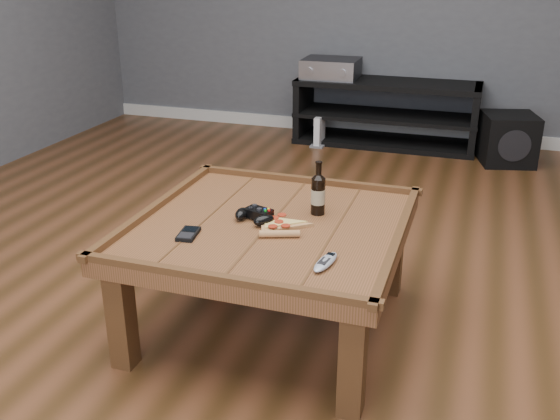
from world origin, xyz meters
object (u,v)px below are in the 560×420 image
(av_receiver, at_px, (331,68))
(media_console, at_px, (386,114))
(pizza_slice, at_px, (279,226))
(remote_control, at_px, (326,262))
(game_console, at_px, (319,132))
(game_controller, at_px, (255,215))
(beer_bottle, at_px, (318,193))
(smartphone, at_px, (188,234))
(subwoofer, at_px, (508,139))
(coffee_table, at_px, (271,237))

(av_receiver, bearing_deg, media_console, 0.08)
(pizza_slice, bearing_deg, remote_control, -64.39)
(av_receiver, relative_size, game_console, 1.83)
(game_controller, relative_size, av_receiver, 0.41)
(beer_bottle, relative_size, smartphone, 1.72)
(subwoofer, relative_size, game_console, 1.83)
(remote_control, bearing_deg, pizza_slice, 144.52)
(media_console, distance_m, remote_control, 3.04)
(remote_control, distance_m, subwoofer, 2.90)
(av_receiver, height_order, subwoofer, av_receiver)
(beer_bottle, bearing_deg, remote_control, -71.55)
(coffee_table, xyz_separation_m, smartphone, (-0.25, -0.20, 0.07))
(remote_control, bearing_deg, game_console, 114.35)
(pizza_slice, height_order, subwoofer, pizza_slice)
(media_console, bearing_deg, game_console, -157.59)
(game_controller, bearing_deg, subwoofer, 86.63)
(media_console, relative_size, subwoofer, 3.25)
(beer_bottle, height_order, pizza_slice, beer_bottle)
(beer_bottle, distance_m, game_controller, 0.26)
(coffee_table, relative_size, subwoofer, 2.39)
(game_console, bearing_deg, av_receiver, 82.78)
(media_console, distance_m, smartphone, 2.97)
(coffee_table, distance_m, smartphone, 0.33)
(remote_control, distance_m, av_receiver, 3.10)
(media_console, xyz_separation_m, subwoofer, (0.91, -0.20, -0.07))
(game_controller, distance_m, smartphone, 0.28)
(beer_bottle, xyz_separation_m, smartphone, (-0.39, -0.35, -0.08))
(av_receiver, bearing_deg, remote_control, -76.92)
(coffee_table, height_order, av_receiver, av_receiver)
(game_controller, xyz_separation_m, subwoofer, (0.98, 2.54, -0.30))
(media_console, xyz_separation_m, smartphone, (-0.25, -2.95, 0.21))
(pizza_slice, height_order, remote_control, pizza_slice)
(game_console, bearing_deg, subwoofer, 1.20)
(media_console, relative_size, remote_control, 8.56)
(av_receiver, height_order, game_console, av_receiver)
(coffee_table, bearing_deg, game_console, 100.63)
(av_receiver, distance_m, game_console, 0.51)
(subwoofer, bearing_deg, game_console, 165.66)
(smartphone, bearing_deg, beer_bottle, 33.48)
(beer_bottle, relative_size, game_console, 0.92)
(pizza_slice, relative_size, game_console, 1.29)
(coffee_table, bearing_deg, game_controller, 177.13)
(game_controller, bearing_deg, media_console, 106.29)
(subwoofer, bearing_deg, coffee_table, -123.83)
(beer_bottle, xyz_separation_m, game_console, (-0.62, 2.40, -0.43))
(game_controller, height_order, smartphone, game_controller)
(beer_bottle, xyz_separation_m, pizza_slice, (-0.10, -0.18, -0.08))
(smartphone, relative_size, remote_control, 0.76)
(game_controller, height_order, pizza_slice, game_controller)
(media_console, relative_size, smartphone, 11.21)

